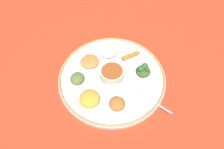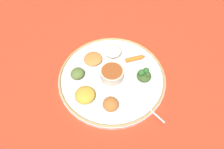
# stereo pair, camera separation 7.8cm
# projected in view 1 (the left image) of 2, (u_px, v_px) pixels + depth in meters

# --- Properties ---
(ground_plane) EXTENTS (2.40, 2.40, 0.00)m
(ground_plane) POSITION_uv_depth(u_px,v_px,m) (112.00, 79.00, 0.81)
(ground_plane) COLOR #B7381E
(platter) EXTENTS (0.41, 0.41, 0.01)m
(platter) POSITION_uv_depth(u_px,v_px,m) (112.00, 78.00, 0.80)
(platter) COLOR silver
(platter) RESTS_ON ground_plane
(platter_rim) EXTENTS (0.40, 0.40, 0.01)m
(platter_rim) POSITION_uv_depth(u_px,v_px,m) (112.00, 76.00, 0.79)
(platter_rim) COLOR tan
(platter_rim) RESTS_ON platter
(center_bowl) EXTENTS (0.09, 0.09, 0.04)m
(center_bowl) POSITION_uv_depth(u_px,v_px,m) (112.00, 74.00, 0.78)
(center_bowl) COLOR beige
(center_bowl) RESTS_ON platter
(spoon) EXTENTS (0.10, 0.14, 0.01)m
(spoon) POSITION_uv_depth(u_px,v_px,m) (145.00, 97.00, 0.74)
(spoon) COLOR silver
(spoon) RESTS_ON platter
(greens_pile) EXTENTS (0.06, 0.07, 0.05)m
(greens_pile) POSITION_uv_depth(u_px,v_px,m) (143.00, 70.00, 0.79)
(greens_pile) COLOR #385623
(greens_pile) RESTS_ON platter
(carrot_near_spoon) EXTENTS (0.08, 0.02, 0.02)m
(carrot_near_spoon) POSITION_uv_depth(u_px,v_px,m) (131.00, 56.00, 0.84)
(carrot_near_spoon) COLOR orange
(carrot_near_spoon) RESTS_ON platter
(mound_squash) EXTENTS (0.08, 0.08, 0.02)m
(mound_squash) POSITION_uv_depth(u_px,v_px,m) (90.00, 62.00, 0.82)
(mound_squash) COLOR #C67A38
(mound_squash) RESTS_ON platter
(mound_collards) EXTENTS (0.07, 0.07, 0.03)m
(mound_collards) POSITION_uv_depth(u_px,v_px,m) (77.00, 78.00, 0.77)
(mound_collards) COLOR #567033
(mound_collards) RESTS_ON platter
(mound_rice_white) EXTENTS (0.09, 0.09, 0.03)m
(mound_rice_white) POSITION_uv_depth(u_px,v_px,m) (108.00, 51.00, 0.85)
(mound_rice_white) COLOR silver
(mound_rice_white) RESTS_ON platter
(mound_lentil_yellow) EXTENTS (0.10, 0.10, 0.03)m
(mound_lentil_yellow) POSITION_uv_depth(u_px,v_px,m) (90.00, 99.00, 0.72)
(mound_lentil_yellow) COLOR gold
(mound_lentil_yellow) RESTS_ON platter
(mound_chickpea) EXTENTS (0.06, 0.06, 0.03)m
(mound_chickpea) POSITION_uv_depth(u_px,v_px,m) (117.00, 104.00, 0.71)
(mound_chickpea) COLOR #B2662D
(mound_chickpea) RESTS_ON platter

